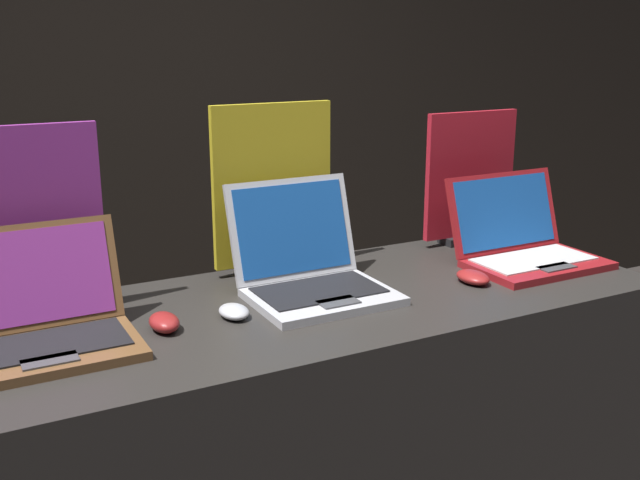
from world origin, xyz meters
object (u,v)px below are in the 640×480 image
object	(u,v)px
laptop_front	(38,322)
mouse_back	(473,277)
laptop_middle	(312,269)
promo_stand_middle	(274,192)
laptop_back	(524,243)
mouse_middle	(234,311)
promo_stand_back	(470,181)
promo_stand_front	(19,230)
mouse_front	(164,322)

from	to	relation	value
laptop_front	mouse_back	xyz separation A→B (m)	(1.06, -0.09, -0.04)
laptop_middle	promo_stand_middle	size ratio (longest dim) A/B	0.75
laptop_back	laptop_front	bearing A→B (deg)	179.31
mouse_middle	laptop_back	distance (m)	0.89
laptop_back	promo_stand_back	size ratio (longest dim) A/B	0.93
promo_stand_front	mouse_front	bearing A→B (deg)	-40.51
mouse_middle	promo_stand_back	bearing A→B (deg)	16.52
laptop_back	promo_stand_back	world-z (taller)	promo_stand_back
laptop_middle	mouse_back	size ratio (longest dim) A/B	3.27
mouse_middle	promo_stand_middle	size ratio (longest dim) A/B	0.20
laptop_middle	laptop_back	distance (m)	0.65
laptop_middle	mouse_middle	distance (m)	0.25
promo_stand_front	mouse_middle	world-z (taller)	promo_stand_front
promo_stand_middle	promo_stand_front	bearing A→B (deg)	-173.94
mouse_front	promo_stand_front	size ratio (longest dim) A/B	0.22
promo_stand_front	laptop_back	bearing A→B (deg)	-8.92
laptop_front	mouse_middle	distance (m)	0.42
promo_stand_front	promo_stand_back	bearing A→B (deg)	2.04
laptop_front	promo_stand_middle	distance (m)	0.72
promo_stand_front	mouse_back	world-z (taller)	promo_stand_front
promo_stand_front	laptop_back	size ratio (longest dim) A/B	1.17
laptop_middle	mouse_back	bearing A→B (deg)	-17.86
mouse_middle	laptop_middle	bearing A→B (deg)	15.89
mouse_front	mouse_middle	world-z (taller)	mouse_front
laptop_middle	promo_stand_back	distance (m)	0.69
mouse_middle	promo_stand_front	bearing A→B (deg)	152.70
mouse_front	promo_stand_front	xyz separation A→B (m)	(-0.26, 0.22, 0.19)
mouse_front	laptop_middle	distance (m)	0.41
laptop_front	mouse_middle	xyz separation A→B (m)	(0.42, -0.03, -0.04)
laptop_front	promo_stand_middle	size ratio (longest dim) A/B	0.83
promo_stand_front	mouse_back	distance (m)	1.12
mouse_front	promo_stand_back	size ratio (longest dim) A/B	0.24
promo_stand_back	laptop_middle	bearing A→B (deg)	-163.24
promo_stand_front	promo_stand_middle	size ratio (longest dim) A/B	0.97
laptop_back	mouse_front	bearing A→B (deg)	-179.30
mouse_middle	laptop_back	world-z (taller)	laptop_back
laptop_front	laptop_back	xyz separation A→B (m)	(1.31, -0.02, 0.00)
mouse_front	promo_stand_middle	bearing A→B (deg)	35.58
promo_stand_front	mouse_middle	xyz separation A→B (m)	(0.42, -0.22, -0.20)
laptop_back	mouse_back	xyz separation A→B (m)	(-0.24, -0.08, -0.04)
laptop_middle	promo_stand_back	size ratio (longest dim) A/B	0.85
mouse_front	laptop_back	size ratio (longest dim) A/B	0.26
laptop_front	mouse_middle	world-z (taller)	laptop_front
laptop_middle	laptop_back	xyz separation A→B (m)	(0.65, -0.06, -0.01)
mouse_middle	promo_stand_back	distance (m)	0.94
laptop_middle	promo_stand_middle	world-z (taller)	promo_stand_middle
laptop_middle	promo_stand_back	xyz separation A→B (m)	(0.65, 0.20, 0.13)
laptop_middle	mouse_back	distance (m)	0.43
mouse_middle	mouse_back	world-z (taller)	mouse_back
promo_stand_front	mouse_back	size ratio (longest dim) A/B	4.21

